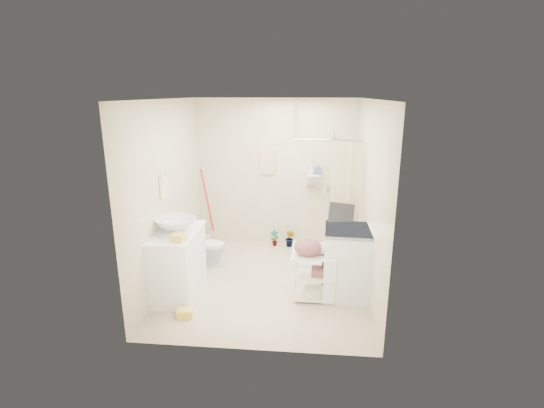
{
  "coord_description": "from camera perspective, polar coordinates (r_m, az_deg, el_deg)",
  "views": [
    {
      "loc": [
        0.58,
        -5.23,
        2.68
      ],
      "look_at": [
        0.06,
        0.25,
        1.12
      ],
      "focal_mm": 26.0,
      "sensor_mm": 36.0,
      "label": 1
    }
  ],
  "objects": [
    {
      "name": "floor",
      "position": [
        5.9,
        -0.78,
        -11.18
      ],
      "size": [
        3.2,
        3.2,
        0.0
      ],
      "primitive_type": "plane",
      "color": "#C9B596",
      "rests_on": "ground"
    },
    {
      "name": "ceiling",
      "position": [
        5.26,
        -0.89,
        14.95
      ],
      "size": [
        2.8,
        3.2,
        0.04
      ],
      "primitive_type": "cube",
      "color": "silver",
      "rests_on": "ground"
    },
    {
      "name": "wall_back",
      "position": [
        6.99,
        0.59,
        4.43
      ],
      "size": [
        2.8,
        0.04,
        2.6
      ],
      "primitive_type": "cube",
      "color": "beige",
      "rests_on": "ground"
    },
    {
      "name": "wall_front",
      "position": [
        3.93,
        -3.38,
        -4.79
      ],
      "size": [
        2.8,
        0.04,
        2.6
      ],
      "primitive_type": "cube",
      "color": "beige",
      "rests_on": "ground"
    },
    {
      "name": "wall_left",
      "position": [
        5.76,
        -14.82,
        1.42
      ],
      "size": [
        0.04,
        3.2,
        2.6
      ],
      "primitive_type": "cube",
      "color": "beige",
      "rests_on": "ground"
    },
    {
      "name": "wall_right",
      "position": [
        5.47,
        13.91,
        0.74
      ],
      "size": [
        0.04,
        3.2,
        2.6
      ],
      "primitive_type": "cube",
      "color": "beige",
      "rests_on": "ground"
    },
    {
      "name": "vanity",
      "position": [
        5.55,
        -13.44,
        -8.31
      ],
      "size": [
        0.6,
        1.04,
        0.9
      ],
      "primitive_type": "cube",
      "rotation": [
        0.0,
        0.0,
        0.02
      ],
      "color": "white",
      "rests_on": "ground"
    },
    {
      "name": "sink",
      "position": [
        5.37,
        -13.75,
        -2.93
      ],
      "size": [
        0.66,
        0.66,
        0.19
      ],
      "primitive_type": "imported",
      "rotation": [
        0.0,
        0.0,
        -0.25
      ],
      "color": "silver",
      "rests_on": "vanity"
    },
    {
      "name": "counter_basket",
      "position": [
        5.02,
        -13.34,
        -4.76
      ],
      "size": [
        0.21,
        0.18,
        0.09
      ],
      "primitive_type": "cube",
      "rotation": [
        0.0,
        0.0,
        -0.38
      ],
      "color": "gold",
      "rests_on": "vanity"
    },
    {
      "name": "floor_basket",
      "position": [
        5.16,
        -12.5,
        -14.96
      ],
      "size": [
        0.3,
        0.25,
        0.15
      ],
      "primitive_type": "cube",
      "rotation": [
        0.0,
        0.0,
        0.15
      ],
      "color": "yellow",
      "rests_on": "ground"
    },
    {
      "name": "toilet",
      "position": [
        6.4,
        -9.65,
        -5.98
      ],
      "size": [
        0.65,
        0.39,
        0.65
      ],
      "primitive_type": "imported",
      "rotation": [
        0.0,
        0.0,
        1.61
      ],
      "color": "silver",
      "rests_on": "ground"
    },
    {
      "name": "mop",
      "position": [
        7.24,
        -9.6,
        -0.3
      ],
      "size": [
        0.16,
        0.16,
        1.4
      ],
      "primitive_type": null,
      "rotation": [
        0.0,
        0.0,
        0.24
      ],
      "color": "red",
      "rests_on": "ground"
    },
    {
      "name": "potted_plant_a",
      "position": [
        7.14,
        0.35,
        -4.95
      ],
      "size": [
        0.18,
        0.14,
        0.3
      ],
      "primitive_type": "imported",
      "rotation": [
        0.0,
        0.0,
        0.25
      ],
      "color": "brown",
      "rests_on": "ground"
    },
    {
      "name": "potted_plant_b",
      "position": [
        7.1,
        2.64,
        -4.97
      ],
      "size": [
        0.23,
        0.22,
        0.32
      ],
      "primitive_type": "imported",
      "rotation": [
        0.0,
        0.0,
        -0.63
      ],
      "color": "brown",
      "rests_on": "ground"
    },
    {
      "name": "hanging_towel",
      "position": [
        6.95,
        -0.65,
        6.04
      ],
      "size": [
        0.28,
        0.03,
        0.42
      ],
      "primitive_type": "cube",
      "color": "beige",
      "rests_on": "wall_back"
    },
    {
      "name": "towel_ring",
      "position": [
        5.53,
        -15.45,
        2.6
      ],
      "size": [
        0.04,
        0.22,
        0.34
      ],
      "primitive_type": null,
      "color": "#F7E696",
      "rests_on": "wall_left"
    },
    {
      "name": "tp_holder",
      "position": [
        5.96,
        -13.91,
        -3.88
      ],
      "size": [
        0.08,
        0.12,
        0.14
      ],
      "primitive_type": null,
      "color": "white",
      "rests_on": "wall_left"
    },
    {
      "name": "shower",
      "position": [
        6.49,
        7.67,
        1.14
      ],
      "size": [
        1.1,
        1.1,
        2.1
      ],
      "primitive_type": null,
      "color": "white",
      "rests_on": "ground"
    },
    {
      "name": "shampoo_bottle_a",
      "position": [
        6.88,
        5.76,
        5.33
      ],
      "size": [
        0.1,
        0.1,
        0.23
      ],
      "primitive_type": "imported",
      "rotation": [
        0.0,
        0.0,
        -0.1
      ],
      "color": "silver",
      "rests_on": "shower"
    },
    {
      "name": "shampoo_bottle_b",
      "position": [
        6.88,
        6.76,
        5.0
      ],
      "size": [
        0.09,
        0.1,
        0.17
      ],
      "primitive_type": "imported",
      "rotation": [
        0.0,
        0.0,
        0.31
      ],
      "color": "#3F54A4",
      "rests_on": "shower"
    },
    {
      "name": "washing_machine",
      "position": [
        5.47,
        10.98,
        -8.25
      ],
      "size": [
        0.68,
        0.7,
        0.95
      ],
      "primitive_type": "cube",
      "rotation": [
        0.0,
        0.0,
        -0.05
      ],
      "color": "silver",
      "rests_on": "ground"
    },
    {
      "name": "laundry_rack",
      "position": [
        5.31,
        6.25,
        -9.86
      ],
      "size": [
        0.56,
        0.33,
        0.77
      ],
      "primitive_type": null,
      "rotation": [
        0.0,
        0.0,
        -0.01
      ],
      "color": "silver",
      "rests_on": "ground"
    },
    {
      "name": "ironing_board",
      "position": [
        5.58,
        9.53,
        -6.0
      ],
      "size": [
        0.37,
        0.16,
        1.25
      ],
      "primitive_type": null,
      "rotation": [
        0.0,
        0.0,
        0.16
      ],
      "color": "black",
      "rests_on": "ground"
    }
  ]
}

